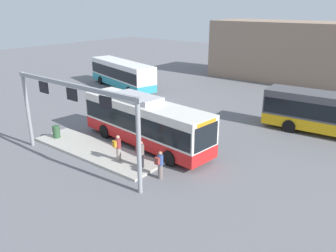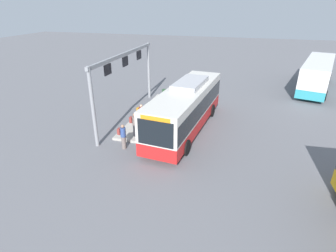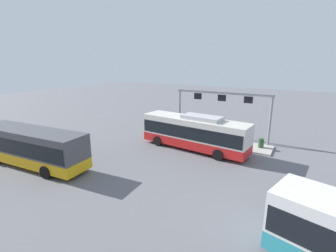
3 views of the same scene
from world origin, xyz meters
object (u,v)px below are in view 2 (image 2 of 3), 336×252
at_px(bus_background_left, 317,73).
at_px(person_boarding, 134,124).
at_px(person_waiting_near, 123,136).
at_px(trash_bin, 165,94).
at_px(person_waiting_mid, 141,114).
at_px(bus_main, 186,106).

xyz_separation_m(bus_background_left, person_boarding, (16.03, -14.26, -0.73)).
bearing_deg(person_boarding, person_waiting_near, -96.51).
xyz_separation_m(person_waiting_near, trash_bin, (-9.68, -0.11, -0.28)).
relative_size(bus_background_left, person_waiting_mid, 6.72).
distance_m(person_waiting_mid, trash_bin, 6.38).
relative_size(bus_background_left, person_waiting_near, 6.72).
distance_m(person_boarding, person_waiting_mid, 1.76).
bearing_deg(person_waiting_mid, bus_background_left, 57.01).
height_order(bus_main, person_waiting_near, bus_main).
bearing_deg(bus_background_left, bus_main, -23.90).
bearing_deg(person_boarding, person_waiting_mid, 95.29).
xyz_separation_m(bus_main, person_waiting_mid, (0.65, -3.23, -0.76)).
bearing_deg(person_boarding, bus_main, 37.20).
height_order(bus_background_left, person_waiting_near, bus_background_left).
distance_m(person_waiting_near, person_waiting_mid, 3.32).
bearing_deg(bus_main, bus_background_left, 146.67).
xyz_separation_m(bus_background_left, person_waiting_mid, (14.29, -14.45, -0.73)).
bearing_deg(person_waiting_near, trash_bin, 92.96).
distance_m(person_waiting_near, trash_bin, 9.69).
relative_size(bus_main, trash_bin, 12.10).
bearing_deg(trash_bin, person_boarding, 1.86).
distance_m(person_boarding, trash_bin, 8.13).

